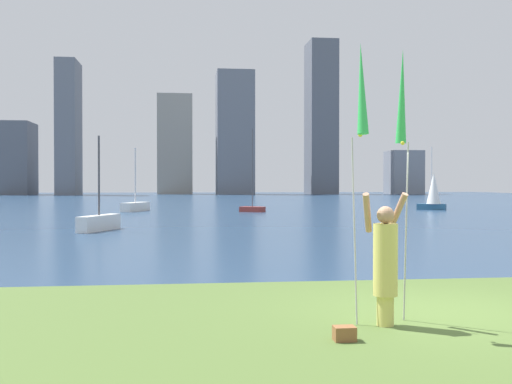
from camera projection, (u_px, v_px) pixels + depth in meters
ground at (225, 204)px, 60.41m from camera, size 120.00×138.00×0.12m
person at (385, 260)px, 8.80m from camera, size 0.70×0.52×1.91m
kite_flag_left at (361, 95)px, 8.61m from camera, size 0.16×0.65×4.02m
kite_flag_right at (402, 102)px, 9.22m from camera, size 0.16×0.40×4.05m
bag at (344, 334)px, 7.97m from camera, size 0.28×0.21×0.19m
sailboat_1 at (99, 222)px, 26.16m from camera, size 1.55×2.91×4.05m
sailboat_2 at (135, 206)px, 44.04m from camera, size 1.96×3.13×4.54m
sailboat_3 at (252, 208)px, 43.03m from camera, size 1.86×1.61×5.83m
sailboat_4 at (433, 191)px, 46.28m from camera, size 2.10×1.68×4.77m
skyline_tower_0 at (16, 159)px, 104.40m from camera, size 5.50×7.85×12.27m
skyline_tower_1 at (69, 128)px, 102.13m from camera, size 3.28×7.46×22.21m
skyline_tower_2 at (175, 144)px, 110.05m from camera, size 6.19×4.35×17.80m
skyline_tower_3 at (235, 133)px, 108.32m from camera, size 6.46×6.91×21.49m
skyline_tower_4 at (321, 118)px, 109.90m from camera, size 4.86×6.87×27.14m
skyline_tower_5 at (404, 173)px, 109.93m from camera, size 5.60×5.83×7.73m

